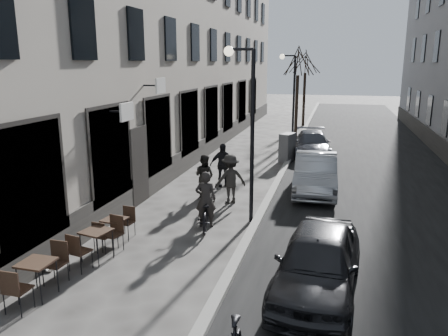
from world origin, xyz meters
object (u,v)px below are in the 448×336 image
at_px(bistro_set_b, 97,242).
at_px(car_mid, 315,173).
at_px(tree_near, 298,62).
at_px(car_near, 318,262).
at_px(streetlamp_near, 247,116).
at_px(sign_board, 46,252).
at_px(utility_cabinet, 287,147).
at_px(pedestrian_mid, 230,179).
at_px(car_far, 312,144).
at_px(pedestrian_far, 222,165).
at_px(bicycle, 206,210).
at_px(tree_far, 306,62).
at_px(bistro_set_c, 115,229).
at_px(pedestrian_near, 204,176).
at_px(streetlamp_far, 291,90).
at_px(bistro_set_a, 37,275).

relative_size(bistro_set_b, car_mid, 0.37).
height_order(tree_near, car_near, tree_near).
distance_m(streetlamp_near, bistro_set_b, 5.31).
distance_m(sign_board, utility_cabinet, 13.36).
bearing_deg(utility_cabinet, car_mid, -53.20).
bearing_deg(utility_cabinet, tree_near, 110.66).
relative_size(streetlamp_near, utility_cabinet, 3.77).
height_order(bistro_set_b, pedestrian_mid, pedestrian_mid).
relative_size(car_mid, car_far, 0.99).
distance_m(utility_cabinet, pedestrian_far, 5.36).
xyz_separation_m(tree_near, bicycle, (-1.09, -15.74, -4.16)).
distance_m(tree_far, bistro_set_c, 24.10).
xyz_separation_m(sign_board, car_mid, (5.69, 7.81, 0.31)).
bearing_deg(pedestrian_near, sign_board, 90.13).
distance_m(streetlamp_far, tree_far, 9.12).
relative_size(tree_near, bistro_set_c, 4.02).
bearing_deg(bistro_set_b, car_far, 84.51).
height_order(utility_cabinet, bicycle, utility_cabinet).
bearing_deg(car_mid, pedestrian_far, 179.22).
bearing_deg(streetlamp_far, utility_cabinet, -85.50).
relative_size(streetlamp_near, streetlamp_far, 1.00).
relative_size(pedestrian_mid, car_near, 0.42).
xyz_separation_m(pedestrian_near, pedestrian_far, (0.24, 1.58, 0.06)).
xyz_separation_m(tree_far, bistro_set_c, (-3.03, -23.53, -4.24)).
distance_m(bistro_set_c, pedestrian_mid, 4.64).
relative_size(tree_far, car_far, 1.33).
xyz_separation_m(bistro_set_a, pedestrian_mid, (2.33, 6.93, 0.37)).
distance_m(bicycle, car_mid, 5.24).
height_order(sign_board, utility_cabinet, utility_cabinet).
height_order(sign_board, pedestrian_mid, pedestrian_mid).
distance_m(streetlamp_near, car_mid, 4.77).
height_order(tree_far, car_near, tree_far).
bearing_deg(tree_near, car_far, -75.54).
bearing_deg(streetlamp_near, pedestrian_far, 114.90).
relative_size(tree_near, bistro_set_a, 3.69).
height_order(tree_near, bicycle, tree_near).
bearing_deg(pedestrian_far, tree_far, 55.85).
relative_size(pedestrian_near, car_mid, 0.36).
bearing_deg(car_near, bistro_set_b, -177.75).
xyz_separation_m(bistro_set_b, bicycle, (1.88, 2.80, 0.04)).
bearing_deg(tree_near, pedestrian_near, -98.51).
relative_size(bistro_set_c, bicycle, 0.74).
bearing_deg(pedestrian_near, bistro_set_b, 97.37).
relative_size(sign_board, pedestrian_near, 0.63).
bearing_deg(car_near, streetlamp_near, 125.96).
bearing_deg(streetlamp_near, bistro_set_c, -139.39).
height_order(bistro_set_c, sign_board, sign_board).
bearing_deg(tree_far, pedestrian_mid, -92.71).
xyz_separation_m(streetlamp_near, bicycle, (-1.02, -0.74, -2.66)).
bearing_deg(bicycle, streetlamp_near, -156.93).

